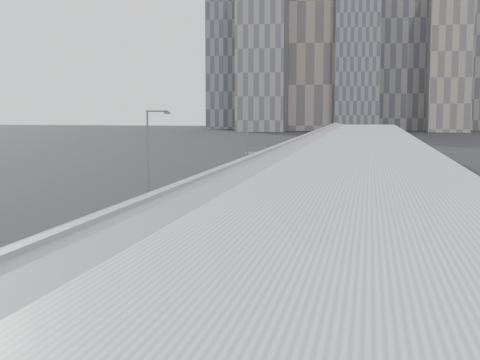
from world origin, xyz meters
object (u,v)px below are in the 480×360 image
(bus_7, at_px, (296,160))
(street_lamp_far, at_px, (248,142))
(bus_5, at_px, (274,176))
(bus_3, at_px, (230,207))
(shipping_container, at_px, (253,161))
(bus_4, at_px, (253,189))
(bus_1, at_px, (112,291))
(suv, at_px, (285,153))
(street_lamp_near, at_px, (150,162))
(bus_2, at_px, (180,237))
(bus_6, at_px, (291,166))

(bus_7, relative_size, street_lamp_far, 1.45)
(bus_5, relative_size, street_lamp_far, 1.60)
(bus_3, bearing_deg, shipping_container, 95.61)
(bus_4, distance_m, shipping_container, 42.54)
(bus_1, height_order, suv, bus_1)
(bus_1, distance_m, bus_5, 53.76)
(street_lamp_near, bearing_deg, bus_7, 84.65)
(bus_1, height_order, street_lamp_near, street_lamp_near)
(bus_3, bearing_deg, bus_4, 89.01)
(bus_5, xyz_separation_m, suv, (-5.84, 56.43, -0.81))
(bus_3, relative_size, street_lamp_far, 1.45)
(bus_1, relative_size, bus_2, 1.05)
(bus_6, height_order, street_lamp_far, street_lamp_far)
(bus_6, height_order, shipping_container, bus_6)
(bus_6, distance_m, street_lamp_far, 8.77)
(street_lamp_far, bearing_deg, bus_4, -78.86)
(bus_1, xyz_separation_m, bus_2, (-0.74, 13.73, -0.09))
(bus_2, xyz_separation_m, bus_7, (0.15, 70.15, -0.03))
(bus_4, height_order, street_lamp_far, street_lamp_far)
(bus_3, xyz_separation_m, bus_4, (-0.30, 13.25, -0.00))
(bus_3, relative_size, bus_4, 0.99)
(bus_7, xyz_separation_m, street_lamp_near, (-5.61, -59.96, 4.17))
(shipping_container, bearing_deg, bus_6, -72.13)
(shipping_container, bearing_deg, bus_4, -92.32)
(bus_4, distance_m, bus_6, 27.99)
(bus_2, height_order, bus_6, bus_6)
(street_lamp_near, xyz_separation_m, street_lamp_far, (-0.74, 49.52, -0.79))
(bus_1, bearing_deg, bus_2, 94.52)
(bus_4, xyz_separation_m, bus_6, (0.74, 27.98, 0.11))
(suv, bearing_deg, bus_7, -61.59)
(bus_3, distance_m, suv, 82.22)
(bus_4, relative_size, bus_7, 1.01)
(bus_2, height_order, bus_4, bus_2)
(bus_1, distance_m, street_lamp_near, 25.04)
(bus_3, xyz_separation_m, bus_7, (-0.26, 55.72, -0.01))
(bus_5, relative_size, bus_6, 1.03)
(bus_3, distance_m, shipping_container, 55.68)
(bus_7, relative_size, street_lamp_near, 1.22)
(bus_3, xyz_separation_m, bus_5, (0.26, 25.61, 0.15))
(bus_7, bearing_deg, shipping_container, -177.47)
(bus_6, bearing_deg, shipping_container, 125.09)
(bus_5, distance_m, bus_7, 30.12)
(bus_1, relative_size, bus_4, 1.07)
(bus_1, bearing_deg, bus_7, 91.84)
(bus_2, xyz_separation_m, bus_5, (0.66, 40.03, 0.13))
(suv, bearing_deg, bus_3, -69.15)
(bus_1, xyz_separation_m, bus_3, (-0.33, 28.16, -0.12))
(bus_2, distance_m, bus_6, 55.66)
(bus_6, bearing_deg, bus_1, -85.12)
(bus_4, xyz_separation_m, suv, (-5.29, 68.79, -0.66))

